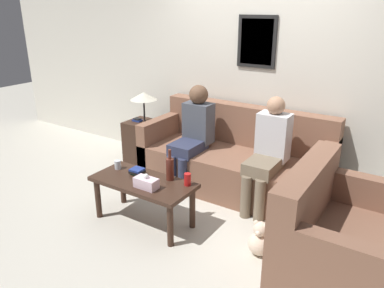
% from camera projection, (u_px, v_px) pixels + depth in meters
% --- Properties ---
extents(ground_plane, '(16.00, 16.00, 0.00)m').
position_uv_depth(ground_plane, '(212.00, 205.00, 4.19)').
color(ground_plane, beige).
extents(wall_back, '(9.00, 0.08, 2.60)m').
position_uv_depth(wall_back, '(256.00, 75.00, 4.55)').
color(wall_back, silver).
rests_on(wall_back, ground_plane).
extents(couch_main, '(2.21, 0.92, 0.96)m').
position_uv_depth(couch_main, '(235.00, 162.00, 4.51)').
color(couch_main, brown).
rests_on(couch_main, ground_plane).
extents(couch_side, '(0.92, 1.21, 0.96)m').
position_uv_depth(couch_side, '(341.00, 247.00, 2.92)').
color(couch_side, brown).
rests_on(couch_side, ground_plane).
extents(coffee_table, '(1.05, 0.49, 0.47)m').
position_uv_depth(coffee_table, '(143.00, 187.00, 3.73)').
color(coffee_table, '#382319').
rests_on(coffee_table, ground_plane).
extents(side_table_with_lamp, '(0.44, 0.41, 1.02)m').
position_uv_depth(side_table_with_lamp, '(143.00, 137.00, 5.19)').
color(side_table_with_lamp, '#382319').
rests_on(side_table_with_lamp, ground_plane).
extents(wine_bottle, '(0.08, 0.08, 0.32)m').
position_uv_depth(wine_bottle, '(170.00, 168.00, 3.68)').
color(wine_bottle, '#562319').
rests_on(wine_bottle, coffee_table).
extents(drinking_glass, '(0.07, 0.07, 0.09)m').
position_uv_depth(drinking_glass, '(118.00, 165.00, 3.95)').
color(drinking_glass, silver).
rests_on(drinking_glass, coffee_table).
extents(book_stack, '(0.15, 0.13, 0.06)m').
position_uv_depth(book_stack, '(137.00, 171.00, 3.83)').
color(book_stack, '#237547').
rests_on(book_stack, coffee_table).
extents(soda_can, '(0.07, 0.07, 0.12)m').
position_uv_depth(soda_can, '(188.00, 179.00, 3.59)').
color(soda_can, red).
rests_on(soda_can, coffee_table).
extents(tissue_box, '(0.23, 0.12, 0.14)m').
position_uv_depth(tissue_box, '(146.00, 183.00, 3.54)').
color(tissue_box, silver).
rests_on(tissue_box, coffee_table).
extents(person_left, '(0.34, 0.63, 1.23)m').
position_uv_depth(person_left, '(193.00, 132.00, 4.47)').
color(person_left, '#2D334C').
rests_on(person_left, ground_plane).
extents(person_right, '(0.34, 0.63, 1.21)m').
position_uv_depth(person_right, '(268.00, 150.00, 3.96)').
color(person_right, '#756651').
rests_on(person_right, ground_plane).
extents(teddy_bear, '(0.21, 0.21, 0.33)m').
position_uv_depth(teddy_bear, '(260.00, 240.00, 3.32)').
color(teddy_bear, beige).
rests_on(teddy_bear, ground_plane).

